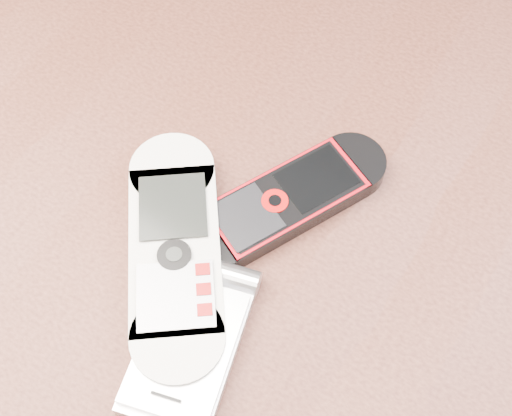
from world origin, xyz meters
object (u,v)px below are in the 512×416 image
object	(u,v)px
table	(251,275)
motorola_razr	(188,345)
nokia_white	(175,252)
nokia_black_red	(286,200)

from	to	relation	value
table	motorola_razr	xyz separation A→B (m)	(0.02, -0.11, 0.11)
table	nokia_white	distance (m)	0.13
nokia_white	motorola_razr	world-z (taller)	nokia_white
table	nokia_black_red	world-z (taller)	nokia_black_red
nokia_white	nokia_black_red	xyz separation A→B (m)	(0.04, 0.07, -0.00)
nokia_black_red	table	bearing A→B (deg)	-111.53
nokia_white	motorola_razr	distance (m)	0.06
motorola_razr	table	bearing A→B (deg)	86.47
nokia_white	motorola_razr	size ratio (longest dim) A/B	1.59
table	motorola_razr	world-z (taller)	motorola_razr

